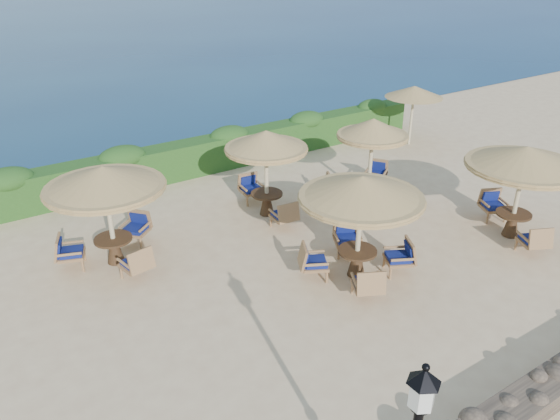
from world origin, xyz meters
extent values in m
plane|color=beige|center=(0.00, 0.00, 0.00)|extent=(120.00, 120.00, 0.00)
cube|color=#1D4315|center=(0.00, 7.20, 0.60)|extent=(18.00, 0.90, 1.20)
cylinder|color=silver|center=(-4.80, -6.80, 2.98)|extent=(0.30, 0.30, 0.36)
cone|color=black|center=(-4.80, -6.80, 3.22)|extent=(0.40, 0.40, 0.18)
cylinder|color=beige|center=(7.80, 5.20, 1.10)|extent=(0.10, 0.10, 2.20)
cone|color=olive|center=(7.80, 5.20, 2.18)|extent=(2.30, 2.30, 0.45)
cylinder|color=beige|center=(-0.60, -1.15, 1.20)|extent=(0.12, 0.12, 2.40)
cone|color=olive|center=(-0.60, -1.15, 2.38)|extent=(2.99, 2.99, 0.55)
cylinder|color=olive|center=(-0.60, -1.15, 2.10)|extent=(2.93, 2.93, 0.14)
cylinder|color=#422B17|center=(-0.60, -1.15, 0.68)|extent=(0.96, 0.96, 0.06)
cone|color=#422B17|center=(-0.60, -1.15, 0.33)|extent=(0.44, 0.44, 0.64)
cylinder|color=beige|center=(4.36, -2.02, 1.20)|extent=(0.12, 0.12, 2.40)
cone|color=olive|center=(4.36, -2.02, 2.38)|extent=(3.10, 3.10, 0.55)
cylinder|color=olive|center=(4.36, -2.02, 2.10)|extent=(3.04, 3.04, 0.14)
cylinder|color=#422B17|center=(4.36, -2.02, 0.68)|extent=(0.96, 0.96, 0.06)
cone|color=#422B17|center=(4.36, -2.02, 0.33)|extent=(0.44, 0.44, 0.64)
cylinder|color=beige|center=(-5.35, 2.77, 1.20)|extent=(0.12, 0.12, 2.40)
cone|color=olive|center=(-5.35, 2.77, 2.38)|extent=(2.96, 2.96, 0.55)
cylinder|color=olive|center=(-5.35, 2.77, 2.10)|extent=(2.90, 2.90, 0.14)
cylinder|color=#422B17|center=(-5.35, 2.77, 0.68)|extent=(0.96, 0.96, 0.06)
cone|color=#422B17|center=(-5.35, 2.77, 0.33)|extent=(0.44, 0.44, 0.64)
cylinder|color=beige|center=(-0.60, 2.96, 1.20)|extent=(0.12, 0.12, 2.40)
cone|color=olive|center=(-0.60, 2.96, 2.38)|extent=(2.44, 2.44, 0.55)
cylinder|color=olive|center=(-0.60, 2.96, 2.10)|extent=(2.39, 2.39, 0.14)
cylinder|color=#422B17|center=(-0.60, 2.96, 0.68)|extent=(0.96, 0.96, 0.06)
cone|color=#422B17|center=(-0.60, 2.96, 0.33)|extent=(0.44, 0.44, 0.64)
cylinder|color=beige|center=(2.76, 2.13, 1.20)|extent=(0.12, 0.12, 2.40)
cone|color=olive|center=(2.76, 2.13, 2.38)|extent=(2.23, 2.23, 0.55)
cylinder|color=olive|center=(2.76, 2.13, 2.10)|extent=(2.19, 2.19, 0.14)
cylinder|color=#422B17|center=(2.76, 2.13, 0.68)|extent=(0.96, 0.96, 0.06)
cone|color=#422B17|center=(2.76, 2.13, 0.33)|extent=(0.44, 0.44, 0.64)
camera|label=1|loc=(-8.59, -9.66, 7.38)|focal=35.00mm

